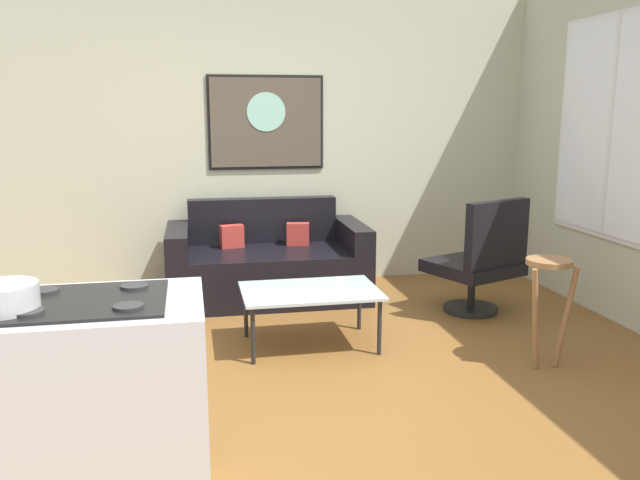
{
  "coord_description": "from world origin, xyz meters",
  "views": [
    {
      "loc": [
        -0.62,
        -3.65,
        1.63
      ],
      "look_at": [
        0.29,
        0.9,
        0.7
      ],
      "focal_mm": 36.67,
      "sensor_mm": 36.0,
      "label": 1
    }
  ],
  "objects": [
    {
      "name": "armchair",
      "position": [
        1.64,
        1.08,
        0.44
      ],
      "size": [
        0.81,
        0.8,
        0.94
      ],
      "color": "black",
      "rests_on": "ground"
    },
    {
      "name": "coffee_table",
      "position": [
        0.17,
        0.64,
        0.38
      ],
      "size": [
        0.95,
        0.63,
        0.41
      ],
      "color": "silver",
      "rests_on": "ground"
    },
    {
      "name": "bar_stool",
      "position": [
        1.59,
        -0.01,
        0.52
      ],
      "size": [
        0.34,
        0.33,
        0.7
      ],
      "color": "#966940",
      "rests_on": "ground"
    },
    {
      "name": "kitchen_counter",
      "position": [
        -1.27,
        -1.15,
        0.46
      ],
      "size": [
        1.37,
        0.62,
        0.94
      ],
      "color": "silver",
      "rests_on": "ground"
    },
    {
      "name": "wall_painting",
      "position": [
        0.09,
        2.38,
        1.51
      ],
      "size": [
        1.06,
        0.03,
        0.85
      ],
      "color": "black"
    },
    {
      "name": "back_wall",
      "position": [
        0.0,
        2.42,
        1.4
      ],
      "size": [
        6.4,
        0.05,
        2.8
      ],
      "primitive_type": "cube",
      "color": "beige",
      "rests_on": "ground"
    },
    {
      "name": "mixing_bowl",
      "position": [
        -1.29,
        -1.24,
        0.97
      ],
      "size": [
        0.25,
        0.25,
        0.11
      ],
      "color": "silver",
      "rests_on": "kitchen_counter"
    },
    {
      "name": "window",
      "position": [
        2.59,
        0.9,
        1.49
      ],
      "size": [
        0.03,
        1.42,
        1.73
      ],
      "color": "silver"
    },
    {
      "name": "ground",
      "position": [
        0.0,
        0.0,
        -0.02
      ],
      "size": [
        6.4,
        6.4,
        0.04
      ],
      "primitive_type": "cube",
      "color": "brown"
    },
    {
      "name": "couch",
      "position": [
        0.02,
        1.9,
        0.29
      ],
      "size": [
        1.71,
        0.92,
        0.84
      ],
      "color": "black",
      "rests_on": "ground"
    }
  ]
}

